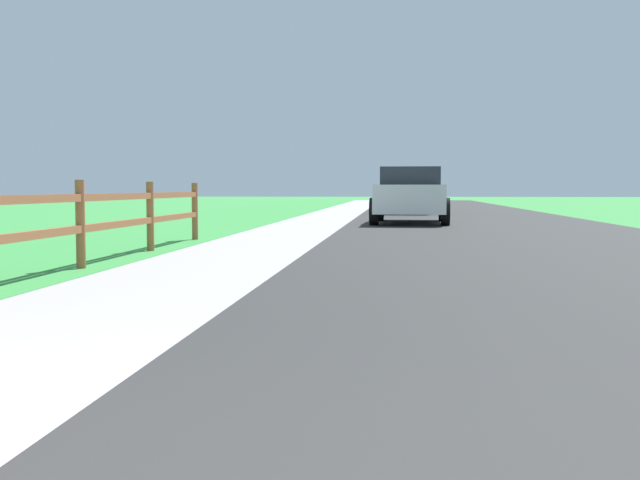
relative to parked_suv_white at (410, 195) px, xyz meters
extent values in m
plane|color=#378C3F|center=(-1.68, 5.43, -0.77)|extent=(120.00, 120.00, 0.00)
cube|color=#2A2A2A|center=(1.82, 7.43, -0.76)|extent=(7.00, 66.00, 0.01)
cube|color=#A19BA2|center=(-4.68, 7.43, -0.76)|extent=(6.00, 66.00, 0.01)
cube|color=#378C3F|center=(-6.18, 7.43, -0.76)|extent=(5.00, 66.00, 0.00)
cylinder|color=#935834|center=(-4.04, -12.60, -0.25)|extent=(0.11, 0.11, 1.04)
cylinder|color=#935834|center=(-4.04, -10.02, -0.25)|extent=(0.11, 0.11, 1.04)
cylinder|color=#935834|center=(-4.04, -7.44, -0.25)|extent=(0.11, 0.11, 1.04)
cube|color=#935834|center=(-4.04, -13.89, -0.30)|extent=(0.07, 12.89, 0.09)
cube|color=#935834|center=(-4.04, -13.89, 0.07)|extent=(0.07, 12.89, 0.09)
cube|color=white|center=(0.00, -0.06, -0.10)|extent=(1.94, 4.39, 0.73)
cube|color=#1E232B|center=(0.01, 0.23, 0.51)|extent=(1.65, 2.00, 0.49)
cylinder|color=black|center=(-0.86, 1.32, -0.42)|extent=(0.24, 0.71, 0.71)
cylinder|color=black|center=(0.94, 1.26, -0.42)|extent=(0.24, 0.71, 0.71)
cylinder|color=black|center=(-0.95, -1.37, -0.42)|extent=(0.24, 0.71, 0.71)
cylinder|color=black|center=(0.86, -1.43, -0.42)|extent=(0.24, 0.71, 0.71)
cube|color=navy|center=(0.03, 8.41, -0.17)|extent=(2.01, 4.50, 0.60)
cube|color=#1E232B|center=(0.04, 8.44, 0.43)|extent=(1.70, 2.42, 0.58)
cylinder|color=black|center=(-0.82, 9.82, -0.41)|extent=(0.25, 0.72, 0.71)
cylinder|color=black|center=(1.00, 9.74, -0.41)|extent=(0.25, 0.72, 0.71)
cylinder|color=black|center=(-0.94, 7.07, -0.41)|extent=(0.25, 0.72, 0.71)
cylinder|color=black|center=(0.89, 7.00, -0.41)|extent=(0.25, 0.72, 0.71)
camera|label=1|loc=(-0.35, -21.35, 0.18)|focal=43.65mm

